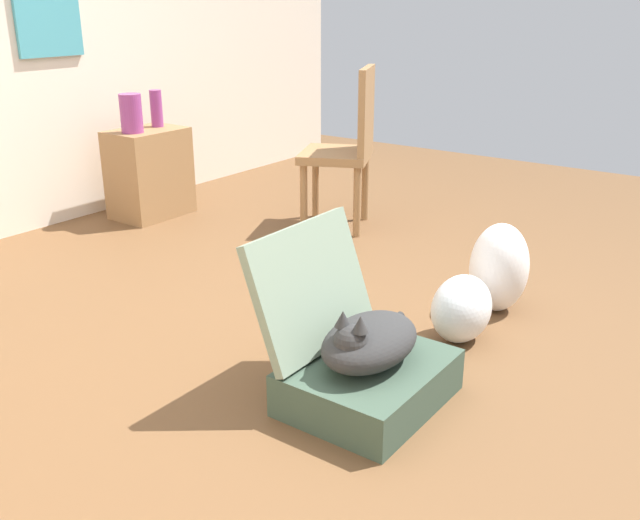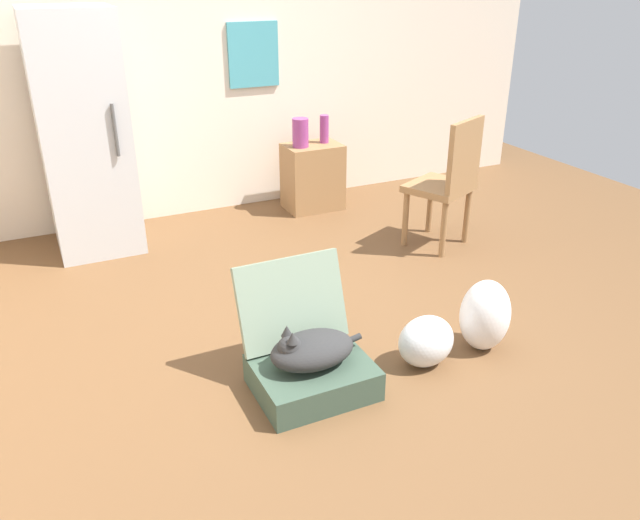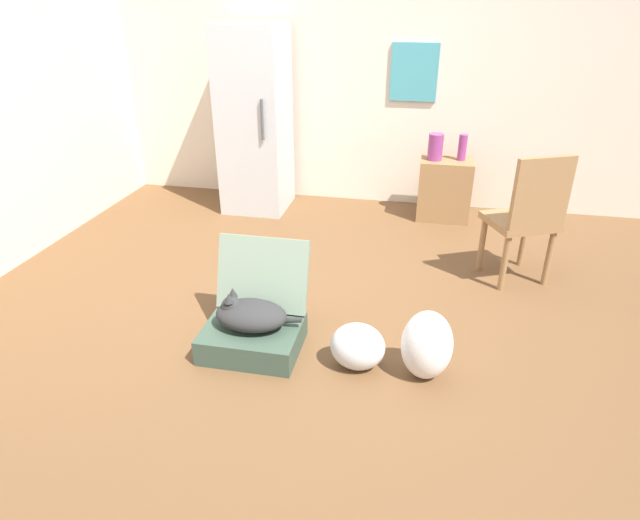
{
  "view_description": "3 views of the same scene",
  "coord_description": "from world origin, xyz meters",
  "px_view_note": "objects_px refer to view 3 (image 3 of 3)",
  "views": [
    {
      "loc": [
        -2.1,
        -1.64,
        1.33
      ],
      "look_at": [
        -0.25,
        -0.3,
        0.48
      ],
      "focal_mm": 39.54,
      "sensor_mm": 36.0,
      "label": 1
    },
    {
      "loc": [
        -1.33,
        -2.84,
        1.92
      ],
      "look_at": [
        0.07,
        0.09,
        0.39
      ],
      "focal_mm": 35.38,
      "sensor_mm": 36.0,
      "label": 2
    },
    {
      "loc": [
        0.66,
        -3.0,
        1.9
      ],
      "look_at": [
        0.05,
        -0.05,
        0.4
      ],
      "focal_mm": 29.96,
      "sensor_mm": 36.0,
      "label": 3
    }
  ],
  "objects_px": {
    "plastic_bag_white": "(358,346)",
    "plastic_bag_clear": "(427,345)",
    "vase_short": "(462,147)",
    "vase_tall": "(435,147)",
    "cat": "(250,314)",
    "refrigerator": "(255,121)",
    "suitcase_base": "(253,338)",
    "side_table": "(444,189)",
    "chair": "(527,216)"
  },
  "relations": [
    {
      "from": "plastic_bag_white",
      "to": "plastic_bag_clear",
      "type": "relative_size",
      "value": 0.76
    },
    {
      "from": "plastic_bag_clear",
      "to": "vase_short",
      "type": "bearing_deg",
      "value": 85.05
    },
    {
      "from": "vase_tall",
      "to": "plastic_bag_clear",
      "type": "bearing_deg",
      "value": -89.4
    },
    {
      "from": "cat",
      "to": "vase_tall",
      "type": "relative_size",
      "value": 2.14
    },
    {
      "from": "refrigerator",
      "to": "suitcase_base",
      "type": "bearing_deg",
      "value": -73.43
    },
    {
      "from": "cat",
      "to": "vase_tall",
      "type": "bearing_deg",
      "value": 67.08
    },
    {
      "from": "side_table",
      "to": "plastic_bag_white",
      "type": "bearing_deg",
      "value": -100.97
    },
    {
      "from": "plastic_bag_white",
      "to": "refrigerator",
      "type": "xyz_separation_m",
      "value": [
        -1.32,
        2.36,
        0.7
      ]
    },
    {
      "from": "plastic_bag_clear",
      "to": "vase_tall",
      "type": "distance_m",
      "value": 2.44
    },
    {
      "from": "refrigerator",
      "to": "side_table",
      "type": "xyz_separation_m",
      "value": [
        1.79,
        0.05,
        -0.56
      ]
    },
    {
      "from": "plastic_bag_clear",
      "to": "vase_short",
      "type": "xyz_separation_m",
      "value": [
        0.21,
        2.43,
        0.47
      ]
    },
    {
      "from": "refrigerator",
      "to": "vase_tall",
      "type": "distance_m",
      "value": 1.68
    },
    {
      "from": "suitcase_base",
      "to": "chair",
      "type": "height_order",
      "value": "chair"
    },
    {
      "from": "plastic_bag_clear",
      "to": "refrigerator",
      "type": "height_order",
      "value": "refrigerator"
    },
    {
      "from": "suitcase_base",
      "to": "side_table",
      "type": "height_order",
      "value": "side_table"
    },
    {
      "from": "cat",
      "to": "plastic_bag_white",
      "type": "xyz_separation_m",
      "value": [
        0.64,
        -0.05,
        -0.1
      ]
    },
    {
      "from": "plastic_bag_clear",
      "to": "side_table",
      "type": "distance_m",
      "value": 2.42
    },
    {
      "from": "vase_tall",
      "to": "plastic_bag_white",
      "type": "bearing_deg",
      "value": -98.32
    },
    {
      "from": "suitcase_base",
      "to": "plastic_bag_white",
      "type": "distance_m",
      "value": 0.64
    },
    {
      "from": "chair",
      "to": "vase_tall",
      "type": "bearing_deg",
      "value": -85.07
    },
    {
      "from": "side_table",
      "to": "vase_tall",
      "type": "height_order",
      "value": "vase_tall"
    },
    {
      "from": "suitcase_base",
      "to": "chair",
      "type": "distance_m",
      "value": 2.07
    },
    {
      "from": "chair",
      "to": "side_table",
      "type": "bearing_deg",
      "value": -90.07
    },
    {
      "from": "plastic_bag_white",
      "to": "plastic_bag_clear",
      "type": "xyz_separation_m",
      "value": [
        0.37,
        -0.0,
        0.06
      ]
    },
    {
      "from": "side_table",
      "to": "refrigerator",
      "type": "bearing_deg",
      "value": -178.39
    },
    {
      "from": "vase_tall",
      "to": "chair",
      "type": "xyz_separation_m",
      "value": [
        0.66,
        -1.15,
        -0.16
      ]
    },
    {
      "from": "cat",
      "to": "chair",
      "type": "bearing_deg",
      "value": 35.94
    },
    {
      "from": "vase_tall",
      "to": "vase_short",
      "type": "distance_m",
      "value": 0.24
    },
    {
      "from": "cat",
      "to": "side_table",
      "type": "height_order",
      "value": "side_table"
    },
    {
      "from": "suitcase_base",
      "to": "plastic_bag_white",
      "type": "height_order",
      "value": "plastic_bag_white"
    },
    {
      "from": "vase_tall",
      "to": "side_table",
      "type": "bearing_deg",
      "value": 9.47
    },
    {
      "from": "plastic_bag_white",
      "to": "vase_tall",
      "type": "relative_size",
      "value": 1.32
    },
    {
      "from": "plastic_bag_white",
      "to": "side_table",
      "type": "xyz_separation_m",
      "value": [
        0.47,
        2.41,
        0.14
      ]
    },
    {
      "from": "vase_tall",
      "to": "vase_short",
      "type": "bearing_deg",
      "value": 9.47
    },
    {
      "from": "plastic_bag_white",
      "to": "refrigerator",
      "type": "bearing_deg",
      "value": 119.19
    },
    {
      "from": "vase_tall",
      "to": "cat",
      "type": "bearing_deg",
      "value": -112.92
    },
    {
      "from": "plastic_bag_clear",
      "to": "vase_short",
      "type": "relative_size",
      "value": 1.77
    },
    {
      "from": "plastic_bag_white",
      "to": "refrigerator",
      "type": "relative_size",
      "value": 0.18
    },
    {
      "from": "suitcase_base",
      "to": "refrigerator",
      "type": "bearing_deg",
      "value": 106.57
    },
    {
      "from": "cat",
      "to": "refrigerator",
      "type": "bearing_deg",
      "value": 106.34
    },
    {
      "from": "plastic_bag_white",
      "to": "vase_tall",
      "type": "xyz_separation_m",
      "value": [
        0.35,
        2.39,
        0.54
      ]
    },
    {
      "from": "side_table",
      "to": "vase_tall",
      "type": "relative_size",
      "value": 2.39
    },
    {
      "from": "suitcase_base",
      "to": "refrigerator",
      "type": "distance_m",
      "value": 2.53
    },
    {
      "from": "plastic_bag_white",
      "to": "vase_tall",
      "type": "height_order",
      "value": "vase_tall"
    },
    {
      "from": "cat",
      "to": "refrigerator",
      "type": "relative_size",
      "value": 0.3
    },
    {
      "from": "vase_tall",
      "to": "vase_short",
      "type": "relative_size",
      "value": 1.01
    },
    {
      "from": "suitcase_base",
      "to": "vase_tall",
      "type": "bearing_deg",
      "value": 67.29
    },
    {
      "from": "side_table",
      "to": "vase_short",
      "type": "relative_size",
      "value": 2.42
    },
    {
      "from": "side_table",
      "to": "vase_short",
      "type": "bearing_deg",
      "value": 9.47
    },
    {
      "from": "suitcase_base",
      "to": "side_table",
      "type": "distance_m",
      "value": 2.61
    }
  ]
}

